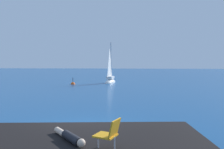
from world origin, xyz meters
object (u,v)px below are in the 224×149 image
Objects in this scene: sailboat_near at (110,80)px; person_sunbather at (70,137)px; marker_buoy at (73,84)px; beach_chair at (109,133)px.

sailboat_near is 24.80m from person_sunbather.
beach_chair is at bearing -73.73° from marker_buoy.
person_sunbather is at bearing -76.11° from marker_buoy.
sailboat_near is 25.44m from beach_chair.
person_sunbather is at bearing -4.11° from beach_chair.
sailboat_near reaches higher than person_sunbather.
person_sunbather reaches higher than marker_buoy.
sailboat_near is 5.04m from marker_buoy.
marker_buoy is (-5.56, 22.48, -0.79)m from person_sunbather.
sailboat_near is at bearing -63.48° from beach_chair.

